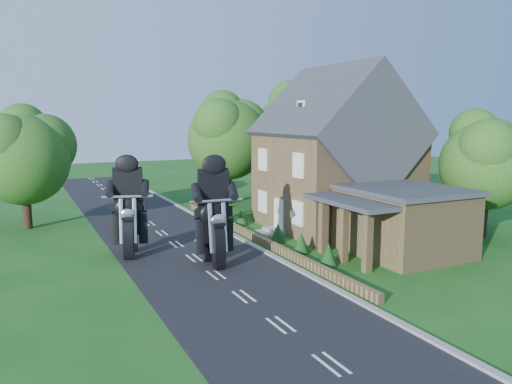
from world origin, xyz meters
name	(u,v)px	position (x,y,z in m)	size (l,w,h in m)	color
ground	(216,275)	(0.00, 0.00, 0.00)	(120.00, 120.00, 0.00)	#184B15
road	(216,275)	(0.00, 0.00, 0.01)	(7.00, 80.00, 0.02)	black
kerb	(287,263)	(3.65, 0.00, 0.06)	(0.30, 80.00, 0.12)	gray
garden_wall	(254,237)	(4.30, 5.00, 0.20)	(0.30, 22.00, 0.40)	olive
house	(336,159)	(10.49, 6.00, 4.34)	(9.54, 8.64, 10.24)	olive
annex	(401,220)	(9.87, -0.80, 1.77)	(7.05, 5.94, 3.44)	olive
tree_annex_side	(489,157)	(17.13, 0.10, 4.69)	(5.64, 5.20, 7.48)	black
tree_house_right	(385,142)	(16.65, 8.62, 5.19)	(6.51, 6.00, 8.40)	black
tree_behind_house	(303,126)	(14.18, 16.14, 6.23)	(7.81, 7.20, 10.08)	black
tree_behind_left	(232,133)	(8.16, 17.13, 5.73)	(6.94, 6.40, 9.16)	black
tree_far_road	(30,152)	(-6.86, 14.11, 4.84)	(6.08, 5.60, 7.84)	black
shrub_a	(328,255)	(5.30, -1.00, 0.55)	(0.90, 0.90, 1.10)	black
shrub_b	(301,243)	(5.30, 1.50, 0.55)	(0.90, 0.90, 1.10)	black
shrub_c	(278,233)	(5.30, 4.00, 0.55)	(0.90, 0.90, 1.10)	black
shrub_d	(241,217)	(5.30, 9.00, 0.55)	(0.90, 0.90, 1.10)	black
shrub_e	(227,210)	(5.30, 11.50, 0.55)	(0.90, 0.90, 1.10)	black
shrub_f	(214,205)	(5.30, 14.00, 0.55)	(0.90, 0.90, 1.10)	black
motorcycle_lead	(214,250)	(0.43, 1.30, 0.79)	(0.43, 1.70, 1.58)	black
motorcycle_follow	(130,241)	(-2.76, 4.72, 0.77)	(0.42, 1.66, 1.54)	black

